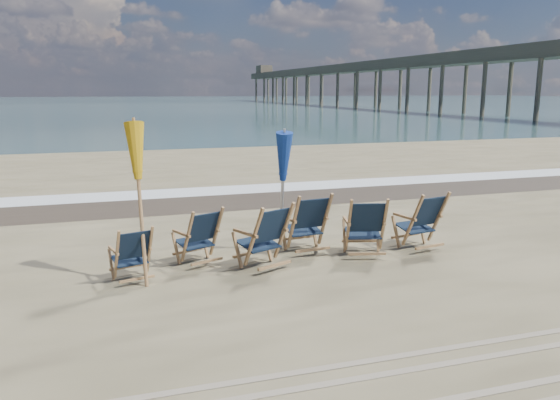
% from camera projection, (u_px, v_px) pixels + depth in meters
% --- Properties ---
extents(ocean, '(400.00, 400.00, 0.00)m').
position_uv_depth(ocean, '(120.00, 102.00, 127.75)').
color(ocean, '#3B5E63').
rests_on(ocean, ground).
extents(surf_foam, '(200.00, 1.40, 0.01)m').
position_uv_depth(surf_foam, '(217.00, 191.00, 15.78)').
color(surf_foam, silver).
rests_on(surf_foam, ground).
extents(wet_sand_strip, '(200.00, 2.60, 0.00)m').
position_uv_depth(wet_sand_strip, '(228.00, 200.00, 14.38)').
color(wet_sand_strip, '#42362A').
rests_on(wet_sand_strip, ground).
extents(tire_tracks, '(80.00, 1.30, 0.01)m').
position_uv_depth(tire_tracks, '(431.00, 384.00, 5.40)').
color(tire_tracks, gray).
rests_on(tire_tracks, ground).
extents(beach_chair_0, '(0.71, 0.76, 0.89)m').
position_uv_depth(beach_chair_0, '(150.00, 252.00, 8.29)').
color(beach_chair_0, black).
rests_on(beach_chair_0, ground).
extents(beach_chair_1, '(0.86, 0.90, 0.99)m').
position_uv_depth(beach_chair_1, '(217.00, 234.00, 9.13)').
color(beach_chair_1, black).
rests_on(beach_chair_1, ground).
extents(beach_chair_2, '(0.97, 1.02, 1.11)m').
position_uv_depth(beach_chair_2, '(284.00, 234.00, 8.91)').
color(beach_chair_2, black).
rests_on(beach_chair_2, ground).
extents(beach_chair_3, '(0.80, 0.87, 1.11)m').
position_uv_depth(beach_chair_3, '(325.00, 222.00, 9.71)').
color(beach_chair_3, black).
rests_on(beach_chair_3, ground).
extents(beach_chair_4, '(0.87, 0.93, 1.09)m').
position_uv_depth(beach_chair_4, '(384.00, 227.00, 9.38)').
color(beach_chair_4, black).
rests_on(beach_chair_4, ground).
extents(beach_chair_5, '(0.84, 0.91, 1.10)m').
position_uv_depth(beach_chair_5, '(439.00, 219.00, 9.93)').
color(beach_chair_5, black).
rests_on(beach_chair_5, ground).
extents(umbrella_yellow, '(0.30, 0.30, 2.42)m').
position_uv_depth(umbrella_yellow, '(138.00, 158.00, 7.94)').
color(umbrella_yellow, '#A87A4B').
rests_on(umbrella_yellow, ground).
extents(umbrella_blue, '(0.30, 0.30, 2.17)m').
position_uv_depth(umbrella_blue, '(282.00, 161.00, 9.49)').
color(umbrella_blue, '#A5A5AD').
rests_on(umbrella_blue, ground).
extents(fishing_pier, '(4.40, 140.00, 9.30)m').
position_uv_depth(fishing_pier, '(372.00, 79.00, 87.44)').
color(fishing_pier, brown).
rests_on(fishing_pier, ground).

